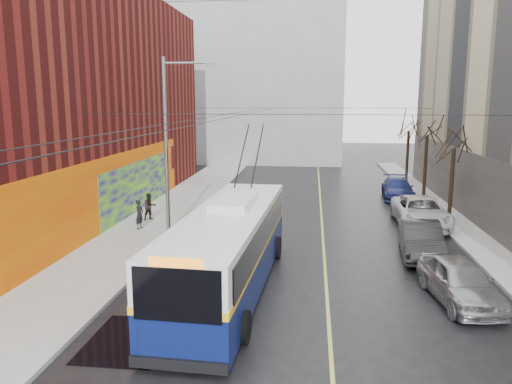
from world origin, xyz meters
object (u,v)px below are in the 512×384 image
at_px(following_car, 255,199).
at_px(pedestrian_b, 150,207).
at_px(parked_car_a, 460,281).
at_px(parked_car_b, 421,240).
at_px(tree_far, 409,122).
at_px(pedestrian_a, 140,214).
at_px(tree_mid, 428,124).
at_px(trolleybus, 229,248).
at_px(tree_near, 455,135).
at_px(parked_car_c, 421,212).
at_px(streetlight_pole, 169,144).
at_px(parked_car_d, 398,188).

distance_m(following_car, pedestrian_b, 6.94).
xyz_separation_m(parked_car_a, parked_car_b, (-0.26, 5.14, 0.02)).
relative_size(tree_far, pedestrian_b, 4.21).
bearing_deg(pedestrian_a, parked_car_a, -107.55).
relative_size(tree_mid, tree_far, 1.02).
xyz_separation_m(tree_mid, trolleybus, (-11.10, -19.49, -3.63)).
bearing_deg(parked_car_a, tree_near, 69.60).
bearing_deg(pedestrian_a, tree_near, -63.12).
distance_m(trolleybus, parked_car_c, 14.06).
height_order(tree_far, pedestrian_a, tree_far).
bearing_deg(trolleybus, parked_car_b, 34.79).
bearing_deg(tree_far, trolleybus, -112.73).
bearing_deg(tree_mid, tree_far, 90.00).
relative_size(parked_car_b, pedestrian_a, 3.01).
relative_size(parked_car_a, following_car, 1.16).
height_order(tree_near, tree_far, tree_far).
relative_size(streetlight_pole, parked_car_c, 1.55).
distance_m(tree_near, tree_far, 14.00).
relative_size(tree_near, following_car, 1.64).
bearing_deg(streetlight_pole, tree_far, 52.88).
distance_m(tree_far, parked_car_a, 27.21).
bearing_deg(parked_car_d, pedestrian_b, -146.09).
bearing_deg(tree_mid, parked_car_a, -98.50).
relative_size(parked_car_a, pedestrian_b, 2.89).
distance_m(parked_car_a, parked_car_c, 10.97).
bearing_deg(pedestrian_b, parked_car_b, -64.16).
height_order(trolleybus, pedestrian_b, trolleybus).
relative_size(tree_near, tree_mid, 0.96).
xyz_separation_m(tree_mid, pedestrian_b, (-17.35, -9.73, -4.32)).
bearing_deg(parked_car_b, trolleybus, -142.62).
xyz_separation_m(tree_mid, tree_far, (0.00, 7.00, -0.11)).
xyz_separation_m(tree_mid, pedestrian_a, (-17.26, -11.73, -4.31)).
relative_size(tree_far, trolleybus, 0.53).
height_order(tree_mid, tree_far, tree_mid).
height_order(streetlight_pole, pedestrian_b, streetlight_pole).
relative_size(trolleybus, parked_car_c, 2.14).
height_order(tree_mid, following_car, tree_mid).
relative_size(tree_mid, pedestrian_b, 4.28).
relative_size(tree_mid, parked_car_c, 1.15).
xyz_separation_m(streetlight_pole, tree_far, (15.14, 20.00, 0.30)).
relative_size(parked_car_d, pedestrian_b, 3.24).
bearing_deg(tree_near, pedestrian_b, -171.05).
xyz_separation_m(parked_car_b, pedestrian_a, (-14.06, 2.82, 0.16)).
bearing_deg(parked_car_a, pedestrian_b, 137.99).
distance_m(pedestrian_a, pedestrian_b, 2.00).
height_order(parked_car_b, pedestrian_b, pedestrian_b).
relative_size(parked_car_c, pedestrian_a, 3.66).
distance_m(streetlight_pole, following_car, 9.13).
xyz_separation_m(tree_far, parked_car_a, (-2.94, -26.70, -4.37)).
relative_size(trolleybus, parked_car_d, 2.45).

